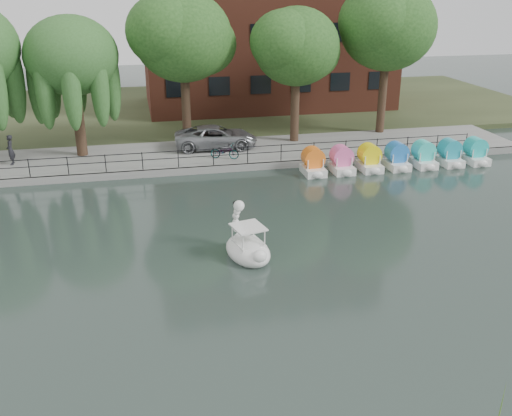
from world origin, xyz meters
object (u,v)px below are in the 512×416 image
object	(u,v)px
bicycle	(225,150)
swan_boat	(247,246)
pedestrian	(10,148)
minivan	(216,136)

from	to	relation	value
bicycle	swan_boat	xyz separation A→B (m)	(-1.08, -12.22, -0.43)
pedestrian	bicycle	bearing A→B (deg)	79.66
minivan	pedestrian	size ratio (longest dim) A/B	2.99
swan_boat	pedestrian	bearing A→B (deg)	115.68
minivan	swan_boat	world-z (taller)	swan_boat
swan_boat	bicycle	bearing A→B (deg)	71.67
minivan	bicycle	world-z (taller)	minivan
minivan	bicycle	distance (m)	2.38
bicycle	pedestrian	size ratio (longest dim) A/B	0.87
minivan	pedestrian	xyz separation A→B (m)	(-12.00, -0.88, 0.17)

